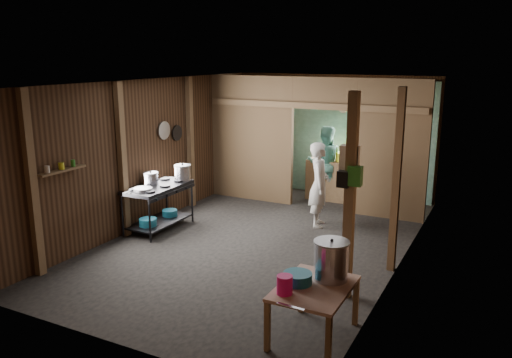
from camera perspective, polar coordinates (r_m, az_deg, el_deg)
The scene contains 42 objects.
floor at distance 8.58m, azimuth 0.61°, elevation -6.88°, with size 4.50×7.00×0.00m, color black.
ceiling at distance 8.04m, azimuth 0.66°, elevation 10.75°, with size 4.50×7.00×0.00m, color black.
wall_back at distance 11.41m, azimuth 8.49°, elevation 4.89°, with size 4.50×0.00×2.60m, color #492E1C.
wall_front at distance 5.41m, azimuth -16.13°, elevation -5.30°, with size 4.50×0.00×2.60m, color #492E1C.
wall_left at distance 9.41m, azimuth -11.76°, elevation 2.91°, with size 0.00×7.00×2.60m, color #492E1C.
wall_right at distance 7.51m, azimuth 16.20°, elevation -0.03°, with size 0.00×7.00×2.60m, color #492E1C.
partition_left at distance 10.73m, azimuth -0.49°, elevation 4.50°, with size 1.85×0.10×2.60m, color brown.
partition_right at distance 9.76m, azimuth 14.82°, elevation 3.12°, with size 1.35×0.10×2.60m, color brown.
partition_header at distance 9.99m, azimuth 7.65°, elevation 9.47°, with size 1.30×0.10×0.60m, color brown.
turquoise_panel at distance 11.36m, azimuth 8.39°, elevation 4.61°, with size 4.40×0.06×2.50m, color #7CB5AD.
back_counter at distance 10.97m, azimuth 8.90°, elevation -0.13°, with size 1.20×0.50×0.85m, color brown.
wall_clock at distance 11.16m, azimuth 9.66°, elevation 7.77°, with size 0.20×0.20×0.03m, color beige.
post_left_a at distance 7.55m, azimuth -23.67°, elevation -0.59°, with size 0.10×0.12×2.60m, color brown.
post_left_b at distance 8.77m, azimuth -14.65°, elevation 1.97°, with size 0.10×0.12×2.60m, color brown.
post_left_c at distance 10.32m, azimuth -7.30°, elevation 4.02°, with size 0.10×0.12×2.60m, color brown.
post_right at distance 7.34m, azimuth 15.36°, elevation -0.31°, with size 0.10×0.12×2.60m, color brown.
post_free at distance 6.38m, azimuth 10.40°, elevation -2.12°, with size 0.12×0.12×2.60m, color brown.
cross_beam at distance 10.05m, azimuth 6.15°, elevation 8.11°, with size 4.40×0.12×0.12m, color brown.
pan_lid_big at distance 9.64m, azimuth -10.19°, elevation 5.34°, with size 0.34×0.34×0.03m, color gray.
pan_lid_small at distance 9.97m, azimuth -8.78°, elevation 5.09°, with size 0.30×0.30×0.03m, color black.
wall_shelf at distance 7.82m, azimuth -20.80°, elevation 0.89°, with size 0.14×0.80×0.03m, color brown.
jar_white at distance 7.65m, azimuth -22.21°, elevation 0.99°, with size 0.07×0.07×0.10m, color beige.
jar_yellow at distance 7.81m, azimuth -20.84°, elevation 1.36°, with size 0.08×0.08×0.10m, color yellow.
jar_green at distance 7.96m, azimuth -19.68°, elevation 1.67°, with size 0.06×0.06×0.10m, color #2A7D27.
bag_white at distance 6.35m, azimuth 10.36°, elevation 2.28°, with size 0.22×0.15×0.32m, color beige.
bag_green at distance 6.23m, azimuth 10.97°, elevation 0.33°, with size 0.16×0.12×0.24m, color #2A7D27.
bag_black at distance 6.26m, azimuth 9.67°, elevation -0.02°, with size 0.14×0.10×0.20m, color black.
gas_range at distance 9.18m, azimuth -10.77°, elevation -3.12°, with size 0.69×1.34×0.79m, color black, non-canonical shape.
prep_table at distance 5.76m, azimuth 6.43°, elevation -14.48°, with size 0.74×1.01×0.60m, color tan, non-canonical shape.
stove_pot_large at distance 9.35m, azimuth -8.17°, elevation 0.64°, with size 0.30×0.30×0.31m, color #B8B9C6, non-canonical shape.
stove_pot_med at distance 9.18m, azimuth -11.61°, elevation 0.03°, with size 0.27×0.27×0.23m, color #B8B9C6, non-canonical shape.
frying_pan at distance 8.77m, azimuth -12.47°, elevation -1.13°, with size 0.31×0.53×0.07m, color gray, non-canonical shape.
blue_tub_front at distance 9.00m, azimuth -11.91°, elevation -4.71°, with size 0.31×0.31×0.13m, color #17607C.
blue_tub_back at distance 9.47m, azimuth -9.57°, elevation -3.73°, with size 0.27×0.27×0.11m, color #17607C.
stock_pot at distance 5.74m, azimuth 8.35°, elevation -9.02°, with size 0.40×0.40×0.46m, color #B8B9C6, non-canonical shape.
wash_basin at distance 5.66m, azimuth 4.64°, elevation -10.93°, with size 0.32×0.32×0.12m, color #17607C.
pink_bucket at distance 5.40m, azimuth 3.20°, elevation -11.67°, with size 0.17×0.17×0.20m, color #DE116E.
knife at distance 5.19m, azimuth 3.84°, elevation -13.95°, with size 0.30×0.04×0.01m, color #B8B9C6.
yellow_tub at distance 10.82m, azimuth 9.69°, elevation 2.44°, with size 0.32×0.32×0.18m, color yellow.
red_cup at distance 10.97m, azimuth 7.27°, elevation 2.55°, with size 0.11×0.11×0.13m, color #AF0100.
cook at distance 9.17m, azimuth 7.05°, elevation -0.63°, with size 0.56×0.36×1.52m, color silver.
worker_back at distance 10.88m, azimuth 7.66°, elevation 1.75°, with size 0.76×0.60×1.57m, color teal.
Camera 1 is at (3.56, -7.20, 3.01)m, focal length 35.97 mm.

